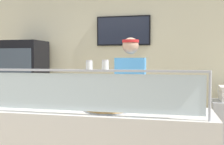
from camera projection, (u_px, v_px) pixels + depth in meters
The scene contains 8 objects.
shop_rear_unit at pixel (133, 66), 5.01m from camera, with size 6.67×0.13×2.70m.
sneeze_guard at pixel (94, 86), 2.57m from camera, with size 2.09×0.06×0.44m.
pizza_tray at pixel (108, 109), 2.84m from camera, with size 0.50×0.50×0.04m.
pizza_server at pixel (105, 107), 2.82m from camera, with size 0.07×0.28×0.01m, color #ADAFB7.
parmesan_shaker at pixel (89, 65), 2.57m from camera, with size 0.06×0.06×0.09m.
pepper_flake_shaker at pixel (105, 65), 2.54m from camera, with size 0.06×0.06×0.09m.
worker_figure at pixel (131, 96), 3.54m from camera, with size 0.41×0.50×1.76m.
drink_fridge at pixel (25, 91), 5.03m from camera, with size 0.71×0.61×1.82m.
Camera 1 is at (1.87, -2.40, 1.48)m, focal length 44.03 mm.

